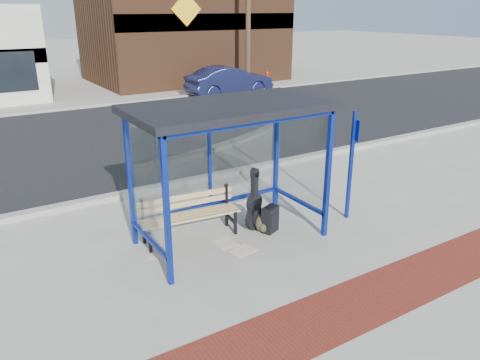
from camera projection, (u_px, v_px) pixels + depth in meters
ground at (231, 239)px, 8.30m from camera, size 120.00×120.00×0.00m
brick_paver_strip at (331, 315)px, 6.23m from camera, size 60.00×1.00×0.01m
curb_near at (166, 186)px, 10.59m from camera, size 60.00×0.25×0.12m
street_asphalt at (100, 139)px, 14.67m from camera, size 60.00×10.00×0.00m
curb_far at (63, 109)px, 18.71m from camera, size 60.00×0.25×0.12m
far_sidewalk at (53, 103)px, 20.24m from camera, size 60.00×4.00×0.01m
bus_shelter at (228, 124)px, 7.64m from camera, size 3.30×1.80×2.42m
storefront_brown at (183, 20)px, 25.89m from camera, size 10.00×7.08×6.40m
utility_pole_east at (248, 2)px, 22.02m from camera, size 1.60×0.24×8.00m
bench at (189, 213)px, 8.21m from camera, size 1.80×0.60×0.84m
guitar_bag at (254, 209)px, 8.54m from camera, size 0.42×0.25×1.12m
suitcase at (270, 219)px, 8.48m from camera, size 0.36×0.30×0.54m
backpack at (263, 224)px, 8.51m from camera, size 0.33×0.31×0.33m
sign_post at (352, 160)px, 8.76m from camera, size 0.12×0.26×2.11m
newspaper_a at (159, 254)px, 7.79m from camera, size 0.46×0.47×0.01m
newspaper_b at (243, 251)px, 7.89m from camera, size 0.44×0.38×0.01m
newspaper_c at (226, 243)px, 8.16m from camera, size 0.33×0.42×0.01m
parked_car at (229, 81)px, 21.71m from camera, size 4.09×1.47×1.34m
fire_hydrant at (267, 78)px, 24.39m from camera, size 0.35×0.23×0.78m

